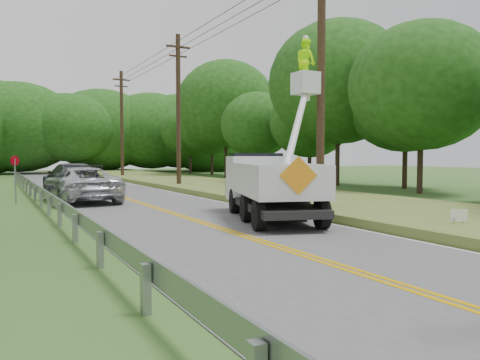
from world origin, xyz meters
name	(u,v)px	position (x,y,z in m)	size (l,w,h in m)	color
ground	(418,292)	(0.00, 0.00, 0.00)	(140.00, 140.00, 0.00)	#3C6027
road	(151,207)	(0.00, 14.00, 0.01)	(7.20, 96.00, 0.03)	#4C4B4E
guardrail	(46,196)	(-4.02, 14.91, 0.55)	(0.18, 48.00, 0.77)	gray
utility_poles	(226,96)	(5.00, 17.02, 5.27)	(1.60, 43.30, 10.00)	black
tall_grass_verge	(291,196)	(7.10, 14.00, 0.15)	(7.00, 96.00, 0.30)	#616A28
treeline_right	(310,101)	(15.56, 24.00, 6.25)	(12.18, 54.20, 11.68)	#332319
treeline_horizon	(66,128)	(2.32, 56.10, 5.50)	(58.26, 15.27, 12.44)	#18410F
bucket_truck	(268,175)	(2.81, 9.14, 1.48)	(4.28, 6.74, 6.36)	black
suv_silver	(81,184)	(-2.26, 17.42, 0.82)	(2.67, 5.79, 1.61)	silver
suv_darkgrey	(71,178)	(-1.85, 23.18, 0.87)	(2.38, 5.86, 1.70)	#3E4045
stop_sign_permanent	(15,173)	(-4.98, 17.82, 1.40)	(0.39, 0.29, 2.16)	gray
yard_sign	(459,216)	(5.40, 3.36, 0.49)	(0.45, 0.20, 0.68)	white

